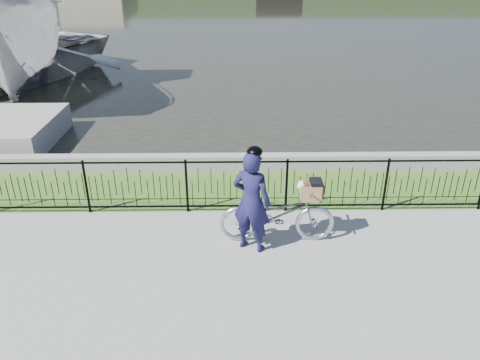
{
  "coord_description": "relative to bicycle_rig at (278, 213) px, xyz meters",
  "views": [
    {
      "loc": [
        -0.06,
        -6.76,
        4.79
      ],
      "look_at": [
        0.06,
        1.0,
        1.0
      ],
      "focal_mm": 35.0,
      "sensor_mm": 36.0,
      "label": 1
    }
  ],
  "objects": [
    {
      "name": "grass_strip",
      "position": [
        -0.73,
        2.07,
        -0.55
      ],
      "size": [
        60.0,
        2.0,
        0.01
      ],
      "primitive_type": "cube",
      "color": "#3C621E",
      "rests_on": "ground"
    },
    {
      "name": "fence",
      "position": [
        -0.73,
        1.07,
        0.02
      ],
      "size": [
        14.0,
        0.06,
        1.15
      ],
      "primitive_type": null,
      "color": "black",
      "rests_on": "ground"
    },
    {
      "name": "cyclist",
      "position": [
        -0.48,
        -0.25,
        0.4
      ],
      "size": [
        0.81,
        0.69,
        1.94
      ],
      "color": "#15153A",
      "rests_on": "ground"
    },
    {
      "name": "ground",
      "position": [
        -0.73,
        -0.53,
        -0.56
      ],
      "size": [
        120.0,
        120.0,
        0.0
      ],
      "primitive_type": "plane",
      "color": "gray",
      "rests_on": "ground"
    },
    {
      "name": "water",
      "position": [
        -0.73,
        32.47,
        -0.56
      ],
      "size": [
        120.0,
        120.0,
        0.0
      ],
      "primitive_type": "plane",
      "color": "black",
      "rests_on": "ground"
    },
    {
      "name": "bicycle_rig",
      "position": [
        0.0,
        0.0,
        0.0
      ],
      "size": [
        2.08,
        0.73,
        1.23
      ],
      "color": "#A2A8AE",
      "rests_on": "ground"
    },
    {
      "name": "boat_near",
      "position": [
        -8.89,
        10.33,
        1.54
      ],
      "size": [
        7.37,
        11.02,
        5.78
      ],
      "color": "#B2B1B2",
      "rests_on": "water"
    },
    {
      "name": "quay_wall",
      "position": [
        -0.73,
        3.07,
        -0.36
      ],
      "size": [
        60.0,
        0.3,
        0.4
      ],
      "primitive_type": "cube",
      "color": "gray",
      "rests_on": "ground"
    }
  ]
}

